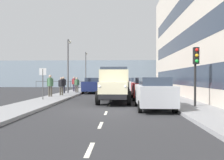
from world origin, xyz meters
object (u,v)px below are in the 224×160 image
object	(u,v)px
pedestrian_couple_b	(74,83)
pedestrian_by_lamp	(63,84)
pedestrian_in_dark_coat	(77,84)
lamp_post_promenade	(68,60)
street_sign	(43,78)
car_maroon_kerbside_3	(134,84)
car_silver_kerbside_near	(154,93)
car_navy_oppositeside_0	(93,85)
pedestrian_couple_a	(50,84)
pedestrian_near_railing	(61,85)
car_red_kerbside_1	(143,88)
traffic_light_near	(196,64)
car_white_kerbside_2	(138,86)
lamp_post_far	(86,66)
truck_vintage_cream	(114,86)
car_teal_oppositeside_1	(99,84)

from	to	relation	value
pedestrian_couple_b	pedestrian_by_lamp	bearing A→B (deg)	84.73
pedestrian_in_dark_coat	lamp_post_promenade	world-z (taller)	lamp_post_promenade
lamp_post_promenade	pedestrian_in_dark_coat	bearing A→B (deg)	-123.38
pedestrian_in_dark_coat	street_sign	xyz separation A→B (m)	(0.85, 7.97, 0.59)
car_maroon_kerbside_3	car_silver_kerbside_near	bearing A→B (deg)	90.00
car_maroon_kerbside_3	car_navy_oppositeside_0	xyz separation A→B (m)	(4.96, 4.86, 0.00)
pedestrian_couple_a	pedestrian_near_railing	world-z (taller)	pedestrian_couple_a
car_silver_kerbside_near	pedestrian_near_railing	xyz separation A→B (m)	(7.13, -7.62, 0.20)
car_red_kerbside_1	traffic_light_near	world-z (taller)	traffic_light_near
street_sign	pedestrian_near_railing	bearing A→B (deg)	-93.70
pedestrian_near_railing	pedestrian_by_lamp	xyz separation A→B (m)	(0.43, -2.34, 0.04)
car_navy_oppositeside_0	lamp_post_promenade	size ratio (longest dim) A/B	0.85
pedestrian_couple_b	car_silver_kerbside_near	bearing A→B (deg)	118.18
pedestrian_by_lamp	car_navy_oppositeside_0	bearing A→B (deg)	-132.57
car_silver_kerbside_near	car_white_kerbside_2	bearing A→B (deg)	-90.00
car_silver_kerbside_near	lamp_post_far	distance (m)	22.93
car_white_kerbside_2	pedestrian_in_dark_coat	bearing A→B (deg)	-1.19
traffic_light_near	truck_vintage_cream	bearing A→B (deg)	-31.80
truck_vintage_cream	pedestrian_by_lamp	xyz separation A→B (m)	(5.32, -6.94, -0.05)
pedestrian_near_railing	car_maroon_kerbside_3	bearing A→B (deg)	-125.44
pedestrian_couple_b	pedestrian_in_dark_coat	bearing A→B (deg)	110.58
car_red_kerbside_1	pedestrian_couple_a	distance (m)	7.72
car_white_kerbside_2	pedestrian_couple_a	bearing A→B (deg)	34.78
car_maroon_kerbside_3	traffic_light_near	bearing A→B (deg)	97.53
car_maroon_kerbside_3	pedestrian_couple_a	size ratio (longest dim) A/B	2.35
car_maroon_kerbside_3	pedestrian_near_railing	xyz separation A→B (m)	(7.13, 10.02, 0.20)
car_silver_kerbside_near	car_maroon_kerbside_3	xyz separation A→B (m)	(0.00, -17.65, 0.00)
car_silver_kerbside_near	pedestrian_couple_a	xyz separation A→B (m)	(7.68, -6.18, 0.32)
car_maroon_kerbside_3	pedestrian_near_railing	bearing A→B (deg)	54.56
traffic_light_near	street_sign	bearing A→B (deg)	-19.71
pedestrian_near_railing	traffic_light_near	bearing A→B (deg)	141.83
car_navy_oppositeside_0	lamp_post_far	bearing A→B (deg)	-75.95
car_silver_kerbside_near	lamp_post_far	xyz separation A→B (m)	(7.17, -21.62, 2.61)
street_sign	car_navy_oppositeside_0	bearing A→B (deg)	-104.90
traffic_light_near	lamp_post_far	distance (m)	23.45
car_teal_oppositeside_1	pedestrian_couple_a	distance (m)	13.78
truck_vintage_cream	pedestrian_in_dark_coat	bearing A→B (deg)	-63.52
traffic_light_near	car_white_kerbside_2	bearing A→B (deg)	-78.48
street_sign	pedestrian_couple_a	bearing A→B (deg)	-83.49
truck_vintage_cream	lamp_post_promenade	world-z (taller)	lamp_post_promenade
car_red_kerbside_1	street_sign	world-z (taller)	street_sign
car_red_kerbside_1	pedestrian_in_dark_coat	distance (m)	9.04
car_white_kerbside_2	pedestrian_by_lamp	world-z (taller)	pedestrian_by_lamp
truck_vintage_cream	car_white_kerbside_2	bearing A→B (deg)	-104.78
pedestrian_couple_a	pedestrian_in_dark_coat	world-z (taller)	pedestrian_couple_a
pedestrian_couple_a	car_silver_kerbside_near	bearing A→B (deg)	141.14
pedestrian_couple_a	lamp_post_far	size ratio (longest dim) A/B	0.33
car_navy_oppositeside_0	pedestrian_in_dark_coat	bearing A→B (deg)	35.93
car_teal_oppositeside_1	traffic_light_near	distance (m)	20.86
pedestrian_by_lamp	traffic_light_near	size ratio (longest dim) A/B	0.52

